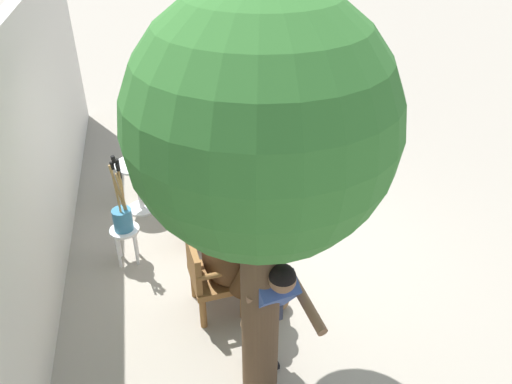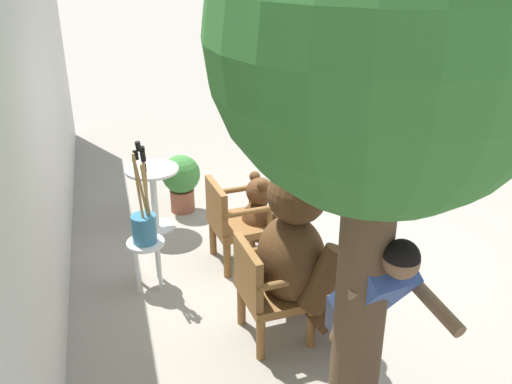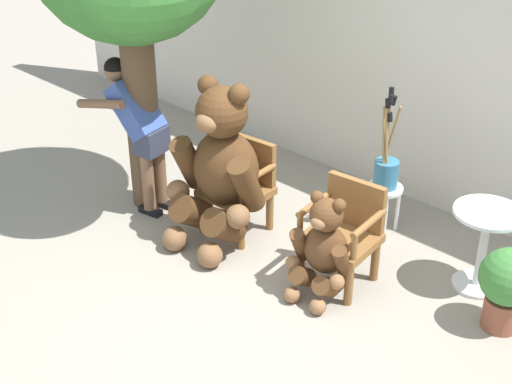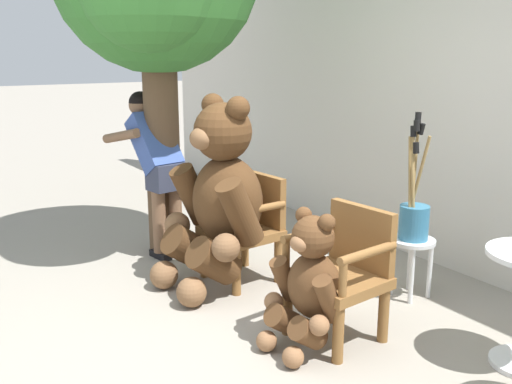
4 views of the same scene
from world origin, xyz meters
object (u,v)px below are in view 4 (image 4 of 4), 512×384
Objects in this scene: teddy_bear_small at (309,283)px; brush_bucket at (414,213)px; wooden_chair_left at (247,224)px; white_stool at (412,252)px; wooden_chair_right at (343,269)px; person_visitor at (156,159)px; teddy_bear_large at (219,196)px.

teddy_bear_small is 0.94× the size of brush_bucket.
teddy_bear_small is 1.18m from brush_bucket.
wooden_chair_left is 1.87× the size of white_stool.
brush_bucket is (-0.20, 1.14, 0.22)m from teddy_bear_small.
white_stool is at bearing 75.34° from brush_bucket.
white_stool is (0.99, 0.86, -0.11)m from wooden_chair_left.
wooden_chair_left is 1.18m from wooden_chair_right.
person_visitor is 3.22× the size of white_stool.
white_stool is at bearing 99.67° from teddy_bear_small.
white_stool is at bearing 102.17° from wooden_chair_right.
person_visitor reaches higher than wooden_chair_left.
person_visitor is (-0.98, -0.09, 0.15)m from teddy_bear_large.
wooden_chair_right is 1.23m from teddy_bear_large.
teddy_bear_large is at bearing -87.50° from wooden_chair_left.
wooden_chair_right is 0.90m from brush_bucket.
person_visitor is (-2.16, -0.07, 0.45)m from teddy_bear_small.
brush_bucket is (0.98, 1.12, -0.08)m from teddy_bear_large.
teddy_bear_small reaches higher than wooden_chair_right.
wooden_chair_right reaches higher than white_stool.
wooden_chair_left is 0.96× the size of teddy_bear_small.
wooden_chair_left is 0.57× the size of teddy_bear_large.
wooden_chair_right is 0.58× the size of person_visitor.
wooden_chair_right is 0.57× the size of teddy_bear_large.
teddy_bear_large reaches higher than white_stool.
teddy_bear_large is 1.02× the size of person_visitor.
person_visitor reaches higher than brush_bucket.
wooden_chair_left is at bearing 20.24° from person_visitor.
teddy_bear_small reaches higher than white_stool.
teddy_bear_small is at bearing -80.33° from white_stool.
white_stool is at bearing 48.80° from teddy_bear_large.
teddy_bear_large reaches higher than person_visitor.
wooden_chair_right is 0.88m from white_stool.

